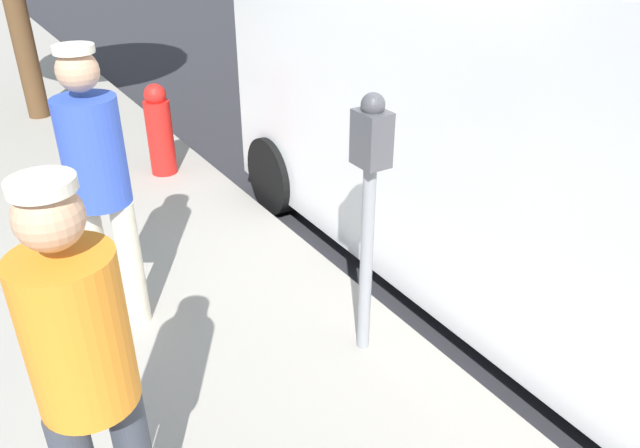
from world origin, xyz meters
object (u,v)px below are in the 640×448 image
pedestrian_in_blue (98,177)px  fire_hydrant (160,131)px  parked_van (560,136)px  parking_meter_near (370,187)px  pedestrian_in_orange (85,367)px

pedestrian_in_blue → fire_hydrant: size_ratio=1.96×
parked_van → fire_hydrant: (1.60, -3.08, -0.59)m
pedestrian_in_blue → parked_van: size_ratio=0.32×
parking_meter_near → parked_van: bearing=-179.5°
pedestrian_in_orange → parked_van: bearing=-170.9°
parking_meter_near → fire_hydrant: (0.10, -3.09, -0.61)m
fire_hydrant → pedestrian_in_blue: bearing=63.9°
parking_meter_near → parked_van: parked_van is taller
parked_van → pedestrian_in_blue: bearing=-21.2°
parked_van → pedestrian_in_orange: bearing=9.1°
parking_meter_near → fire_hydrant: parking_meter_near is taller
pedestrian_in_orange → fire_hydrant: pedestrian_in_orange is taller
parking_meter_near → fire_hydrant: bearing=-88.1°
parking_meter_near → fire_hydrant: size_ratio=1.77×
pedestrian_in_blue → fire_hydrant: pedestrian_in_blue is taller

